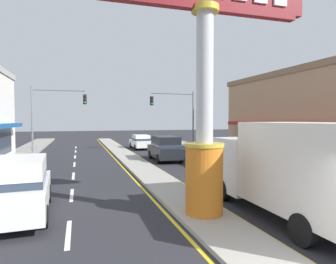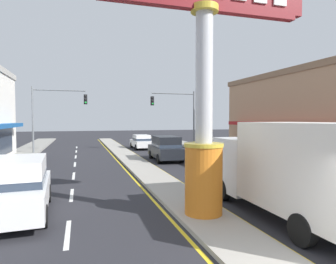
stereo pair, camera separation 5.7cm
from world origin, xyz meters
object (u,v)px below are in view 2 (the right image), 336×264
sedan_far_right_lane (141,142)px  suv_near_left_lane (17,186)px  traffic_light_right_side (178,109)px  suv_near_right_lane (166,148)px  district_sign (204,91)px  box_truck_mid_left_lane (293,168)px  pedestrian_near_kerb (266,149)px  traffic_light_left_side (53,108)px

sedan_far_right_lane → suv_near_left_lane: suv_near_left_lane is taller
traffic_light_right_side → suv_near_right_lane: 8.91m
district_sign → box_truck_mid_left_lane: (2.54, -1.13, -2.44)m
suv_near_right_lane → box_truck_mid_left_lane: size_ratio=0.67×
traffic_light_right_side → pedestrian_near_kerb: 12.45m
suv_near_left_lane → box_truck_mid_left_lane: bearing=-20.5°
sedan_far_right_lane → pedestrian_near_kerb: 15.00m
district_sign → box_truck_mid_left_lane: size_ratio=1.15×
pedestrian_near_kerb → sedan_far_right_lane: bearing=113.3°
district_sign → traffic_light_right_side: bearing=73.3°
traffic_light_left_side → box_truck_mid_left_lane: (8.67, -21.32, -2.55)m
district_sign → pedestrian_near_kerb: bearing=45.7°
box_truck_mid_left_lane → pedestrian_near_kerb: (5.96, 9.82, -0.56)m
traffic_light_left_side → traffic_light_right_side: same height
suv_near_right_lane → suv_near_left_lane: same height
traffic_light_right_side → pedestrian_near_kerb: bearing=-78.7°
district_sign → traffic_light_right_side: district_sign is taller
district_sign → suv_near_left_lane: district_sign is taller
traffic_light_left_side → pedestrian_near_kerb: 18.87m
district_sign → pedestrian_near_kerb: district_sign is taller
suv_near_right_lane → box_truck_mid_left_lane: bearing=-90.1°
traffic_light_left_side → sedan_far_right_lane: 9.62m
sedan_far_right_lane → suv_near_left_lane: (-8.41, -20.46, 0.20)m
traffic_light_right_side → suv_near_left_lane: size_ratio=1.32×
traffic_light_right_side → suv_near_right_lane: size_ratio=1.33×
box_truck_mid_left_lane → district_sign: bearing=156.0°
district_sign → traffic_light_left_side: 21.10m
traffic_light_right_side → suv_near_right_lane: bearing=-115.6°
district_sign → traffic_light_right_side: 21.41m
sedan_far_right_lane → pedestrian_near_kerb: size_ratio=2.56×
box_truck_mid_left_lane → suv_near_left_lane: bearing=159.5°
suv_near_left_lane → pedestrian_near_kerb: bearing=25.0°
suv_near_right_lane → box_truck_mid_left_lane: box_truck_mid_left_lane is taller
traffic_light_right_side → box_truck_mid_left_lane: traffic_light_right_side is taller
traffic_light_left_side → box_truck_mid_left_lane: 23.16m
district_sign → suv_near_left_lane: (-5.85, 2.00, -3.15)m
suv_near_right_lane → pedestrian_near_kerb: size_ratio=2.76×
traffic_light_left_side → suv_near_right_lane: traffic_light_left_side is taller
suv_near_left_lane → pedestrian_near_kerb: size_ratio=2.78×
traffic_light_right_side → district_sign: bearing=-106.7°
pedestrian_near_kerb → box_truck_mid_left_lane: bearing=-121.2°
traffic_light_left_side → pedestrian_near_kerb: bearing=-38.2°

